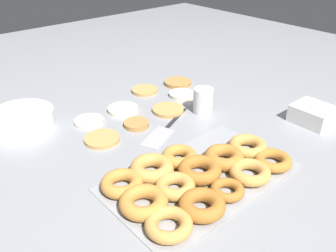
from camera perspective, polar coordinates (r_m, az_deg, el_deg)
The scene contains 14 objects.
ground_plane at distance 1.21m, azimuth -0.26°, elevation 0.94°, with size 3.00×3.00×0.00m, color gray.
pancake_0 at distance 1.18m, azimuth -5.08°, elevation 0.33°, with size 0.08×0.08×0.02m, color #B27F42.
pancake_1 at distance 1.11m, azimuth -10.53°, elevation -2.04°, with size 0.11×0.11×0.01m, color tan.
pancake_2 at distance 1.27m, azimuth 0.00°, elevation 2.61°, with size 0.11×0.11×0.01m, color tan.
pancake_3 at distance 1.49m, azimuth 1.58°, elevation 6.96°, with size 0.11×0.11×0.02m, color #B27F42.
pancake_4 at distance 1.43m, azimuth -3.77°, elevation 5.73°, with size 0.10×0.10×0.01m, color tan.
pancake_5 at distance 1.28m, azimuth -7.26°, elevation 2.67°, with size 0.11×0.11×0.01m, color silver.
pancake_6 at distance 1.39m, azimuth 2.22°, elevation 5.07°, with size 0.10×0.10×0.01m, color beige.
pancake_7 at distance 1.23m, azimuth -12.56°, elevation 0.78°, with size 0.10×0.10×0.01m, color beige.
donut_tray at distance 0.92m, azimuth 4.62°, elevation -8.02°, with size 0.50×0.30×0.04m.
batter_bowl at distance 1.26m, azimuth -22.44°, elevation 1.01°, with size 0.21×0.21×0.05m.
container_stack at distance 1.28m, azimuth 22.22°, elevation 1.74°, with size 0.11×0.13×0.06m.
paper_cup at distance 1.25m, azimuth 5.63°, elevation 4.07°, with size 0.07×0.07×0.09m.
spatula at distance 1.14m, azimuth -0.93°, elevation -1.04°, with size 0.28×0.15×0.01m.
Camera 1 is at (-0.69, -0.81, 0.58)m, focal length 38.00 mm.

